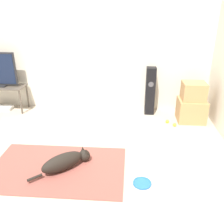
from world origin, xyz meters
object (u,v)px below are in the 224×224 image
Objects in this scene: frisbee at (142,183)px; cardboard_box_upper at (194,91)px; cardboard_box_lower at (191,110)px; tennis_ball_near_speaker at (175,125)px; dog at (66,161)px; tv_stand at (1,89)px; game_console at (4,108)px; tennis_ball_by_boxes at (167,121)px; floor_speaker at (150,91)px.

cardboard_box_upper is at bearing 62.98° from frisbee.
cardboard_box_lower is 0.49m from tennis_ball_near_speaker.
cardboard_box_lower reaches higher than tennis_ball_near_speaker.
dog is 2.74m from cardboard_box_upper.
cardboard_box_upper reaches higher than tv_stand.
cardboard_box_lower is at bearing -3.76° from tv_stand.
cardboard_box_lower reaches higher than dog.
dog is at bearing -139.86° from tennis_ball_near_speaker.
game_console is (-0.01, 0.00, -0.42)m from tv_stand.
tv_stand reaches higher than dog.
tennis_ball_near_speaker is (0.12, -0.13, 0.00)m from tennis_ball_by_boxes.
floor_speaker is at bearing 159.19° from cardboard_box_upper.
game_console is at bearing 176.23° from cardboard_box_lower.
tennis_ball_near_speaker is at bearing -8.75° from tv_stand.
tennis_ball_near_speaker is (3.57, -0.55, -0.43)m from tv_stand.
cardboard_box_lower is at bearing -20.62° from floor_speaker.
tv_stand is (-3.13, -0.04, -0.03)m from floor_speaker.
dog is at bearing -135.30° from tennis_ball_by_boxes.
tv_stand is (-2.91, 2.24, 0.45)m from frisbee.
dog is 3.04× the size of frisbee.
tv_stand reaches higher than cardboard_box_lower.
dog is 1.72× the size of cardboard_box_upper.
floor_speaker is (-0.79, 0.30, 0.27)m from cardboard_box_lower.
cardboard_box_upper is 0.42× the size of tv_stand.
tennis_ball_by_boxes and tennis_ball_near_speaker have the same top height.
floor_speaker is at bearing 0.72° from tv_stand.
cardboard_box_lower is 1.22× the size of cardboard_box_upper.
floor_speaker is at bearing 159.38° from cardboard_box_lower.
frisbee is 3.67m from game_console.
cardboard_box_upper is (1.01, 1.98, 0.59)m from frisbee.
cardboard_box_upper is 0.85m from floor_speaker.
floor_speaker is (-0.79, 0.30, -0.12)m from cardboard_box_upper.
tv_stand is (-3.92, 0.26, 0.24)m from cardboard_box_lower.
frisbee is at bearing -37.51° from game_console.
tennis_ball_near_speaker is at bearing -139.70° from cardboard_box_lower.
tennis_ball_near_speaker is (1.72, 1.45, -0.09)m from dog.
cardboard_box_lower is 7.83× the size of tennis_ball_by_boxes.
frisbee is at bearing -95.56° from floor_speaker.
floor_speaker is 3.17m from game_console.
tennis_ball_by_boxes is (3.45, -0.42, -0.43)m from tv_stand.
dog reaches higher than frisbee.
floor_speaker reaches higher than tv_stand.
cardboard_box_lower is 0.51× the size of tv_stand.
tv_stand is 3.51m from tennis_ball_by_boxes.
tennis_ball_by_boxes is (-0.46, -0.16, -0.57)m from cardboard_box_upper.
frisbee is 1.81m from tennis_ball_near_speaker.
cardboard_box_upper is at bearing 40.18° from dog.
frisbee is 2.34m from floor_speaker.
cardboard_box_lower reaches higher than frisbee.
tennis_ball_by_boxes reaches higher than frisbee.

